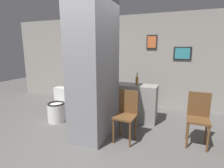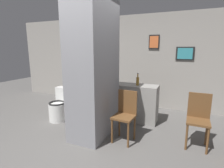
{
  "view_description": "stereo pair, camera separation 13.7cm",
  "coord_description": "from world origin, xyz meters",
  "px_view_note": "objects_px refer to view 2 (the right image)",
  "views": [
    {
      "loc": [
        1.44,
        -2.38,
        1.68
      ],
      "look_at": [
        0.16,
        0.94,
        0.95
      ],
      "focal_mm": 28.0,
      "sensor_mm": 36.0,
      "label": 1
    },
    {
      "loc": [
        1.57,
        -2.33,
        1.68
      ],
      "look_at": [
        0.16,
        0.94,
        0.95
      ],
      "focal_mm": 28.0,
      "sensor_mm": 36.0,
      "label": 2
    }
  ],
  "objects_px": {
    "chair_by_doorway": "(198,118)",
    "bicycle": "(95,102)",
    "chair_near_pillar": "(125,113)",
    "bottle_tall": "(138,81)",
    "toilet": "(59,107)"
  },
  "relations": [
    {
      "from": "toilet",
      "to": "bottle_tall",
      "type": "xyz_separation_m",
      "value": [
        1.72,
        0.64,
        0.65
      ]
    },
    {
      "from": "bicycle",
      "to": "bottle_tall",
      "type": "relative_size",
      "value": 5.91
    },
    {
      "from": "bicycle",
      "to": "bottle_tall",
      "type": "distance_m",
      "value": 1.29
    },
    {
      "from": "toilet",
      "to": "bicycle",
      "type": "height_order",
      "value": "toilet"
    },
    {
      "from": "toilet",
      "to": "chair_near_pillar",
      "type": "bearing_deg",
      "value": -9.08
    },
    {
      "from": "toilet",
      "to": "bottle_tall",
      "type": "relative_size",
      "value": 2.63
    },
    {
      "from": "toilet",
      "to": "bicycle",
      "type": "xyz_separation_m",
      "value": [
        0.61,
        0.64,
        0.01
      ]
    },
    {
      "from": "chair_near_pillar",
      "to": "bottle_tall",
      "type": "bearing_deg",
      "value": 95.83
    },
    {
      "from": "toilet",
      "to": "bicycle",
      "type": "bearing_deg",
      "value": 46.5
    },
    {
      "from": "chair_by_doorway",
      "to": "bicycle",
      "type": "height_order",
      "value": "chair_by_doorway"
    },
    {
      "from": "toilet",
      "to": "chair_near_pillar",
      "type": "xyz_separation_m",
      "value": [
        1.75,
        -0.28,
        0.2
      ]
    },
    {
      "from": "chair_by_doorway",
      "to": "bottle_tall",
      "type": "xyz_separation_m",
      "value": [
        -1.24,
        0.61,
        0.44
      ]
    },
    {
      "from": "chair_near_pillar",
      "to": "bicycle",
      "type": "xyz_separation_m",
      "value": [
        -1.14,
        0.92,
        -0.19
      ]
    },
    {
      "from": "chair_near_pillar",
      "to": "bicycle",
      "type": "bearing_deg",
      "value": 145.33
    },
    {
      "from": "toilet",
      "to": "bottle_tall",
      "type": "height_order",
      "value": "bottle_tall"
    }
  ]
}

